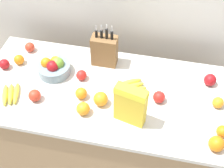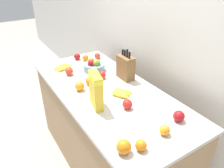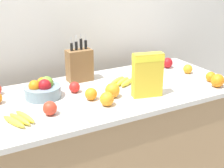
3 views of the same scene
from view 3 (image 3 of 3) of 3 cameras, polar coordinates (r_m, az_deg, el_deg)
wall_back at (r=2.39m, az=-7.59°, el=13.41°), size 9.00×0.06×2.60m
counter at (r=2.17m, az=-0.64°, el=-11.82°), size 1.69×0.76×0.86m
knife_block at (r=2.11m, az=-5.97°, el=3.48°), size 0.17×0.10×0.32m
cereal_box at (r=1.85m, az=6.52°, el=2.01°), size 0.19×0.10×0.27m
fruit_bowl at (r=1.90m, az=-12.53°, el=-0.94°), size 0.22×0.22×0.12m
banana_bunch_left at (r=1.64m, az=-16.58°, el=-6.16°), size 0.15×0.20×0.03m
banana_bunch_right at (r=2.07m, az=1.94°, el=0.50°), size 0.20×0.17×0.04m
apple_by_knife_block at (r=1.67m, az=-11.28°, el=-4.37°), size 0.08×0.08×0.08m
apple_front at (r=1.94m, az=-6.87°, el=-0.58°), size 0.07×0.07×0.07m
apple_near_bananas at (r=2.43m, az=10.13°, el=3.83°), size 0.08×0.08×0.08m
apple_rightmost at (r=2.10m, az=7.09°, el=1.19°), size 0.07×0.07×0.07m
orange_mid_right at (r=2.33m, az=13.69°, el=2.70°), size 0.07×0.07×0.07m
orange_near_bowl at (r=1.82m, az=-3.86°, el=-1.83°), size 0.07×0.07×0.07m
orange_front_right at (r=2.21m, az=17.61°, el=1.28°), size 0.07×0.07×0.07m
orange_back_center at (r=2.12m, az=18.74°, el=0.59°), size 0.09×0.09×0.09m
orange_by_cereal at (r=1.74m, az=-0.94°, el=-2.75°), size 0.08×0.08×0.08m
orange_mid_left at (r=1.85m, az=0.09°, el=-1.15°), size 0.09×0.09×0.09m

